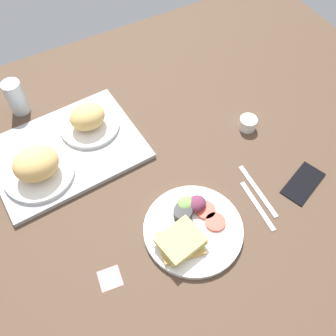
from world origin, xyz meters
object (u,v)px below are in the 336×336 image
at_px(knife, 258,190).
at_px(cell_phone, 303,183).
at_px(bread_plate_near, 37,166).
at_px(bread_plate_far, 88,120).
at_px(serving_tray, 66,150).
at_px(fork, 257,205).
at_px(sticky_note, 110,278).
at_px(drinking_glass, 16,97).
at_px(espresso_cup, 248,123).
at_px(plate_with_salad, 190,228).

relative_size(knife, cell_phone, 1.32).
height_order(bread_plate_near, bread_plate_far, bread_plate_near).
bearing_deg(cell_phone, bread_plate_far, 113.28).
bearing_deg(bread_plate_far, serving_tray, -154.73).
distance_m(bread_plate_near, knife, 0.64).
height_order(fork, knife, same).
height_order(fork, sticky_note, fork).
relative_size(bread_plate_far, drinking_glass, 1.58).
height_order(bread_plate_far, fork, bread_plate_far).
bearing_deg(bread_plate_near, espresso_cup, -11.28).
height_order(plate_with_salad, fork, plate_with_salad).
xyz_separation_m(drinking_glass, knife, (0.51, -0.64, -0.06)).
relative_size(serving_tray, knife, 2.37).
relative_size(serving_tray, drinking_glass, 3.72).
bearing_deg(fork, bread_plate_far, 36.44).
bearing_deg(serving_tray, fork, -46.90).
xyz_separation_m(bread_plate_far, fork, (0.31, -0.48, -0.05)).
height_order(knife, cell_phone, cell_phone).
relative_size(fork, cell_phone, 1.18).
bearing_deg(bread_plate_near, cell_phone, -29.98).
xyz_separation_m(serving_tray, knife, (0.44, -0.40, -0.01)).
distance_m(fork, knife, 0.05).
relative_size(bread_plate_far, sticky_note, 3.41).
bearing_deg(bread_plate_near, fork, -37.08).
distance_m(drinking_glass, cell_phone, 0.94).
bearing_deg(sticky_note, bread_plate_near, 98.40).
bearing_deg(cell_phone, espresso_cup, 73.80).
height_order(drinking_glass, knife, drinking_glass).
bearing_deg(fork, bread_plate_near, 56.66).
xyz_separation_m(drinking_glass, cell_phone, (0.65, -0.68, -0.06)).
bearing_deg(cell_phone, fork, 158.13).
height_order(serving_tray, bread_plate_far, bread_plate_far).
distance_m(bread_plate_near, espresso_cup, 0.66).
bearing_deg(cell_phone, serving_tray, 121.51).
xyz_separation_m(serving_tray, cell_phone, (0.57, -0.44, -0.00)).
distance_m(cell_phone, sticky_note, 0.61).
distance_m(serving_tray, sticky_note, 0.43).
distance_m(plate_with_salad, cell_phone, 0.37).
bearing_deg(plate_with_salad, fork, -6.68).
distance_m(bread_plate_far, knife, 0.56).
xyz_separation_m(serving_tray, espresso_cup, (0.55, -0.18, 0.01)).
height_order(drinking_glass, cell_phone, drinking_glass).
xyz_separation_m(fork, knife, (0.03, 0.04, 0.00)).
height_order(bread_plate_far, sticky_note, bread_plate_far).
bearing_deg(plate_with_salad, serving_tray, 116.16).
height_order(serving_tray, fork, serving_tray).
relative_size(bread_plate_near, plate_with_salad, 0.77).
bearing_deg(bread_plate_far, espresso_cup, -27.02).
bearing_deg(knife, espresso_cup, -24.84).
distance_m(serving_tray, drinking_glass, 0.26).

